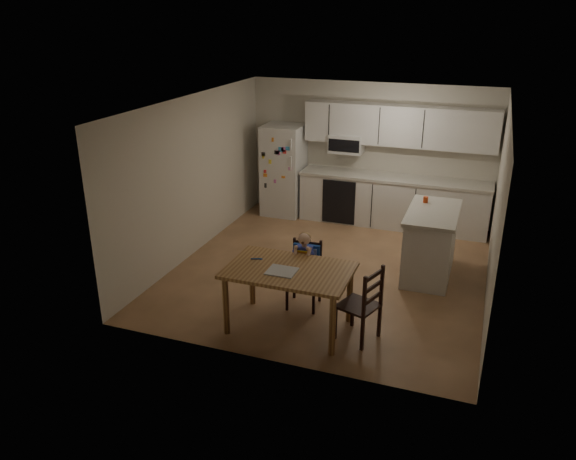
# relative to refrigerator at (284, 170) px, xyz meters

# --- Properties ---
(room) EXTENTS (4.52, 5.01, 2.51)m
(room) POSITION_rel_refrigerator_xyz_m (1.55, -1.67, 0.40)
(room) COLOR brown
(room) RESTS_ON ground
(refrigerator) EXTENTS (0.72, 0.70, 1.70)m
(refrigerator) POSITION_rel_refrigerator_xyz_m (0.00, 0.00, 0.00)
(refrigerator) COLOR silver
(refrigerator) RESTS_ON ground
(kitchen_run) EXTENTS (3.37, 0.62, 2.15)m
(kitchen_run) POSITION_rel_refrigerator_xyz_m (2.05, 0.09, 0.03)
(kitchen_run) COLOR silver
(kitchen_run) RESTS_ON ground
(kitchen_island) EXTENTS (0.71, 1.35, 1.00)m
(kitchen_island) POSITION_rel_refrigerator_xyz_m (2.96, -1.79, -0.35)
(kitchen_island) COLOR silver
(kitchen_island) RESTS_ON ground
(red_cup) EXTENTS (0.07, 0.07, 0.09)m
(red_cup) POSITION_rel_refrigerator_xyz_m (2.80, -1.45, 0.20)
(red_cup) COLOR red
(red_cup) RESTS_ON kitchen_island
(dining_table) EXTENTS (1.50, 0.96, 0.80)m
(dining_table) POSITION_rel_refrigerator_xyz_m (1.53, -3.90, -0.16)
(dining_table) COLOR brown
(dining_table) RESTS_ON ground
(napkin) EXTENTS (0.34, 0.30, 0.01)m
(napkin) POSITION_rel_refrigerator_xyz_m (1.47, -4.01, -0.04)
(napkin) COLOR #B0B0B5
(napkin) RESTS_ON dining_table
(toddler_spoon) EXTENTS (0.12, 0.06, 0.02)m
(toddler_spoon) POSITION_rel_refrigerator_xyz_m (1.04, -3.79, -0.04)
(toddler_spoon) COLOR #214DAB
(toddler_spoon) RESTS_ON dining_table
(chair_booster) EXTENTS (0.42, 0.42, 1.05)m
(chair_booster) POSITION_rel_refrigerator_xyz_m (1.52, -3.29, -0.22)
(chair_booster) COLOR black
(chair_booster) RESTS_ON ground
(chair_side) EXTENTS (0.54, 0.54, 0.95)m
(chair_side) POSITION_rel_refrigerator_xyz_m (2.47, -3.88, -0.31)
(chair_side) COLOR black
(chair_side) RESTS_ON ground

